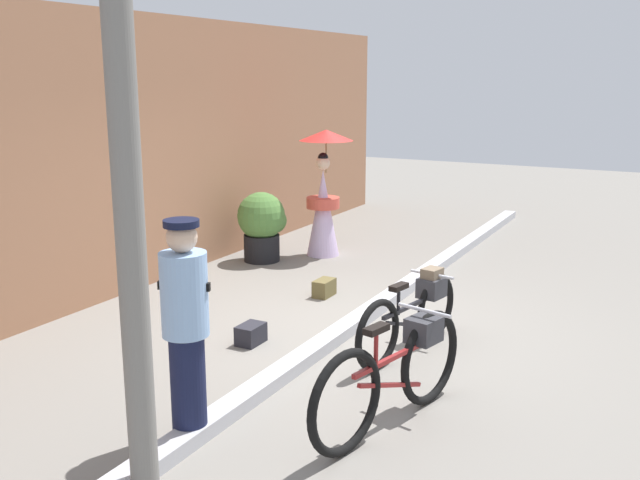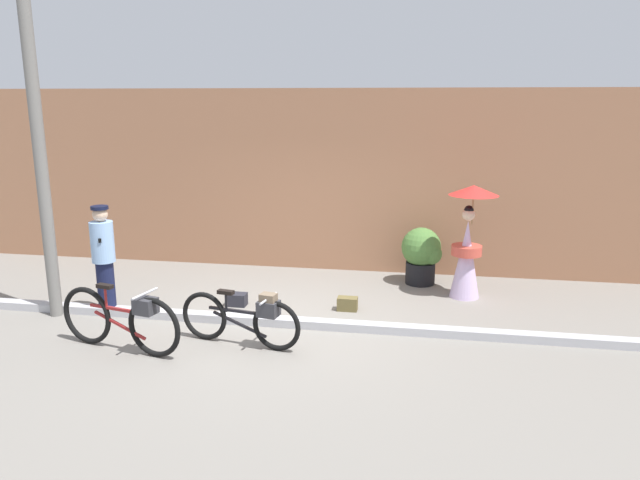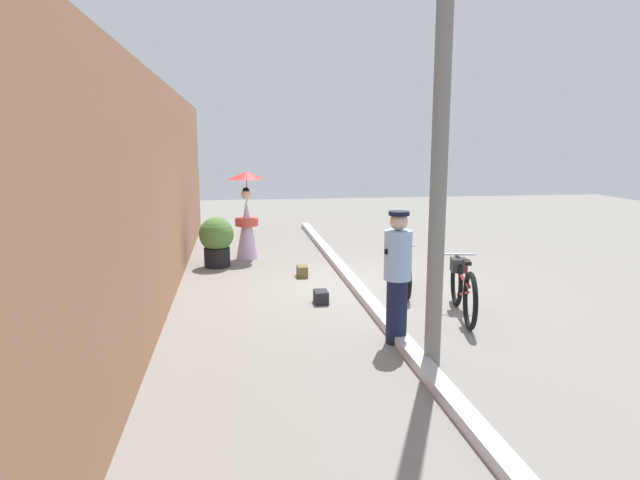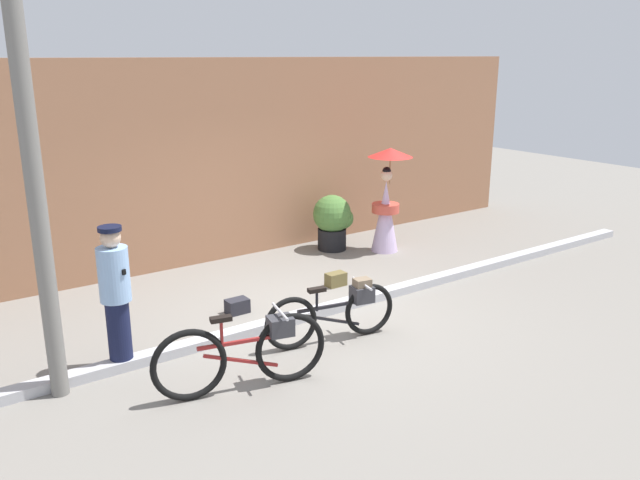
# 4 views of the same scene
# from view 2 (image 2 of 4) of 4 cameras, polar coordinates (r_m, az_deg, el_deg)

# --- Properties ---
(ground_plane) EXTENTS (30.00, 30.00, 0.00)m
(ground_plane) POSITION_cam_2_polar(r_m,az_deg,el_deg) (8.77, -4.23, -8.08)
(ground_plane) COLOR gray
(building_wall) EXTENTS (14.00, 0.40, 3.38)m
(building_wall) POSITION_cam_2_polar(r_m,az_deg,el_deg) (11.41, -0.45, 5.74)
(building_wall) COLOR #9E6B4C
(building_wall) RESTS_ON ground_plane
(sidewalk_curb) EXTENTS (14.00, 0.20, 0.12)m
(sidewalk_curb) POSITION_cam_2_polar(r_m,az_deg,el_deg) (8.75, -4.23, -7.72)
(sidewalk_curb) COLOR #B2B2B7
(sidewalk_curb) RESTS_ON ground_plane
(bicycle_near_officer) EXTENTS (1.84, 0.58, 0.87)m
(bicycle_near_officer) POSITION_cam_2_polar(r_m,az_deg,el_deg) (8.17, -18.29, -7.14)
(bicycle_near_officer) COLOR black
(bicycle_near_officer) RESTS_ON ground_plane
(bicycle_far_side) EXTENTS (1.72, 0.51, 0.76)m
(bicycle_far_side) POSITION_cam_2_polar(r_m,az_deg,el_deg) (7.98, -7.13, -7.30)
(bicycle_far_side) COLOR black
(bicycle_far_side) RESTS_ON ground_plane
(person_officer) EXTENTS (0.34, 0.37, 1.66)m
(person_officer) POSITION_cam_2_polar(r_m,az_deg,el_deg) (9.51, -19.89, -1.54)
(person_officer) COLOR #141938
(person_officer) RESTS_ON ground_plane
(person_with_parasol) EXTENTS (0.79, 0.79, 1.86)m
(person_with_parasol) POSITION_cam_2_polar(r_m,az_deg,el_deg) (9.97, 13.89, -0.19)
(person_with_parasol) COLOR silver
(person_with_parasol) RESTS_ON ground_plane
(potted_plant_by_door) EXTENTS (0.71, 0.69, 1.01)m
(potted_plant_by_door) POSITION_cam_2_polar(r_m,az_deg,el_deg) (10.63, 9.68, -1.26)
(potted_plant_by_door) COLOR black
(potted_plant_by_door) RESTS_ON ground_plane
(backpack_on_pavement) EXTENTS (0.31, 0.19, 0.21)m
(backpack_on_pavement) POSITION_cam_2_polar(r_m,az_deg,el_deg) (9.30, 2.62, -6.06)
(backpack_on_pavement) COLOR brown
(backpack_on_pavement) RESTS_ON ground_plane
(backpack_spare) EXTENTS (0.30, 0.21, 0.20)m
(backpack_spare) POSITION_cam_2_polar(r_m,az_deg,el_deg) (9.59, -7.92, -5.61)
(backpack_spare) COLOR #26262D
(backpack_spare) RESTS_ON ground_plane
(utility_pole) EXTENTS (0.18, 0.18, 4.80)m
(utility_pole) POSITION_cam_2_polar(r_m,az_deg,el_deg) (9.48, -25.09, 7.27)
(utility_pole) COLOR slate
(utility_pole) RESTS_ON ground_plane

